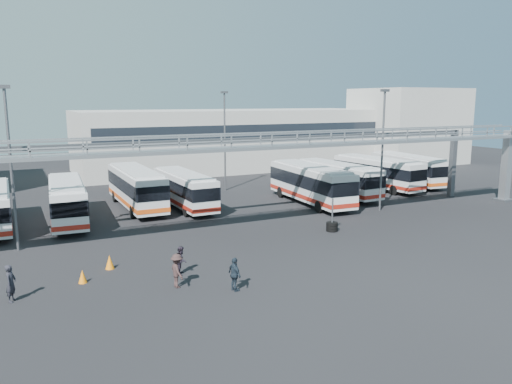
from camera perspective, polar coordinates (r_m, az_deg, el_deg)
name	(u,v)px	position (r m, az deg, el deg)	size (l,w,h in m)	color
ground	(303,251)	(31.63, 5.34, -6.71)	(140.00, 140.00, 0.00)	black
gantry	(261,154)	(35.56, 0.52, 4.31)	(51.40, 5.15, 7.10)	#94979C
warehouse	(233,139)	(69.75, -2.59, 6.07)	(42.00, 14.00, 8.00)	#9E9E99
building_right	(407,126)	(79.07, 16.93, 7.24)	(14.00, 12.00, 11.00)	#B2B2AD
light_pole_left	(10,160)	(33.88, -26.26, 3.30)	(0.70, 0.35, 10.21)	#4C4F54
light_pole_mid	(383,144)	(43.15, 14.27, 5.37)	(0.70, 0.35, 10.21)	#4C4F54
light_pole_back	(225,135)	(51.81, -3.59, 6.47)	(0.70, 0.35, 10.21)	#4C4F54
bus_2	(67,200)	(40.92, -20.79, -0.82)	(3.18, 10.83, 3.25)	silver
bus_3	(136,186)	(44.55, -13.54, 0.62)	(2.69, 11.47, 3.48)	silver
bus_4	(184,188)	(43.89, -8.20, 0.41)	(2.66, 10.42, 3.15)	silver
bus_6	(310,183)	(45.51, 6.24, 1.07)	(3.30, 11.68, 3.51)	silver
bus_7	(337,178)	(49.49, 9.25, 1.60)	(3.15, 10.93, 3.28)	silver
bus_8	(377,172)	(54.36, 13.66, 2.26)	(3.64, 11.18, 3.34)	silver
bus_9	(407,168)	(58.22, 16.93, 2.62)	(3.62, 11.13, 3.32)	silver
pedestrian_a	(11,283)	(26.28, -26.22, -9.34)	(0.65, 0.43, 1.80)	black
pedestrian_b	(181,260)	(27.56, -8.53, -7.71)	(0.75, 0.59, 1.55)	#251E29
pedestrian_c	(177,271)	(25.67, -9.00, -8.87)	(1.13, 0.65, 1.74)	#312121
pedestrian_d	(235,274)	(24.93, -2.46, -9.39)	(1.00, 0.42, 1.71)	#1B2631
cone_left	(83,276)	(27.61, -19.21, -9.09)	(0.44, 0.44, 0.70)	orange
cone_right	(110,262)	(29.33, -16.38, -7.68)	(0.50, 0.50, 0.80)	orange
tire_stack	(332,226)	(36.40, 8.68, -3.83)	(0.84, 0.84, 2.40)	black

